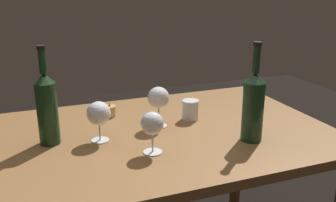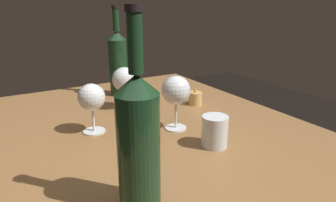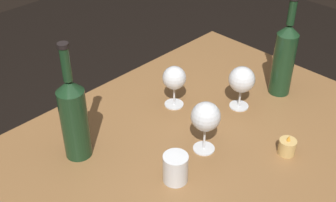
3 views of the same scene
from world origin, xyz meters
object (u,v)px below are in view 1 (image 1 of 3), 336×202
(wine_glass_centre, at_px, (159,98))
(votive_candle, at_px, (110,111))
(wine_glass_right, at_px, (152,124))
(wine_bottle_second, at_px, (253,105))
(water_tumbler, at_px, (190,111))
(wine_bottle, at_px, (47,107))
(wine_glass_left, at_px, (99,114))

(wine_glass_centre, height_order, votive_candle, wine_glass_centre)
(wine_glass_right, bearing_deg, wine_glass_centre, 65.30)
(wine_bottle_second, height_order, water_tumbler, wine_bottle_second)
(wine_glass_centre, relative_size, wine_bottle, 0.46)
(wine_glass_right, distance_m, wine_bottle, 0.39)
(wine_glass_left, xyz_separation_m, water_tumbler, (0.41, 0.09, -0.07))
(wine_bottle, height_order, votive_candle, wine_bottle)
(wine_bottle_second, bearing_deg, wine_glass_centre, 137.58)
(wine_glass_left, xyz_separation_m, wine_glass_centre, (0.25, 0.06, 0.01))
(wine_bottle, xyz_separation_m, votive_candle, (0.27, 0.20, -0.12))
(wine_glass_left, xyz_separation_m, wine_bottle_second, (0.53, -0.19, 0.03))
(water_tumbler, height_order, votive_candle, water_tumbler)
(wine_glass_centre, bearing_deg, votive_candle, 130.39)
(wine_bottle_second, bearing_deg, wine_bottle, 161.22)
(wine_bottle_second, distance_m, votive_candle, 0.63)
(wine_glass_left, relative_size, water_tumbler, 1.79)
(wine_glass_right, bearing_deg, wine_glass_left, 132.09)
(wine_glass_centre, distance_m, water_tumbler, 0.18)
(wine_bottle, bearing_deg, wine_glass_right, -33.14)
(wine_glass_centre, height_order, wine_bottle, wine_bottle)
(wine_glass_left, height_order, wine_glass_right, wine_glass_left)
(wine_glass_left, xyz_separation_m, votive_candle, (0.09, 0.25, -0.08))
(wine_glass_right, bearing_deg, votive_candle, 97.71)
(votive_candle, bearing_deg, wine_bottle, -143.25)
(wine_glass_centre, distance_m, wine_bottle_second, 0.38)
(wine_glass_centre, bearing_deg, wine_glass_left, -166.83)
(water_tumbler, distance_m, votive_candle, 0.35)
(wine_glass_centre, bearing_deg, wine_bottle, -178.23)
(wine_glass_left, relative_size, wine_glass_right, 1.03)
(wine_glass_left, distance_m, water_tumbler, 0.42)
(wine_glass_left, height_order, wine_bottle_second, wine_bottle_second)
(wine_glass_right, xyz_separation_m, wine_bottle, (-0.32, 0.21, 0.03))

